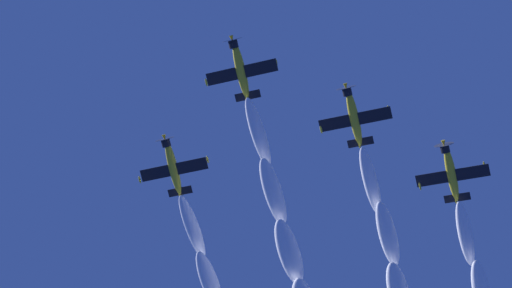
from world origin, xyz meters
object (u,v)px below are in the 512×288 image
object	(u,v)px
airplane_left_wingman	(354,116)
airplane_right_wingman	(173,166)
airplane_slot_tail	(451,172)
airplane_lead	(240,68)

from	to	relation	value
airplane_left_wingman	airplane_right_wingman	distance (m)	19.84
airplane_right_wingman	airplane_slot_tail	bearing A→B (deg)	93.50
airplane_left_wingman	airplane_right_wingman	bearing A→B (deg)	-103.87
airplane_lead	airplane_left_wingman	bearing A→B (deg)	116.39
airplane_slot_tail	airplane_lead	bearing A→B (deg)	-60.26
airplane_lead	airplane_right_wingman	xyz separation A→B (m)	(-10.37, -7.89, 1.30)
airplane_left_wingman	airplane_slot_tail	xyz separation A→B (m)	(-6.53, 9.94, -0.51)
airplane_right_wingman	airplane_slot_tail	distance (m)	29.27
airplane_left_wingman	airplane_slot_tail	size ratio (longest dim) A/B	1.00
airplane_right_wingman	airplane_slot_tail	size ratio (longest dim) A/B	1.01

